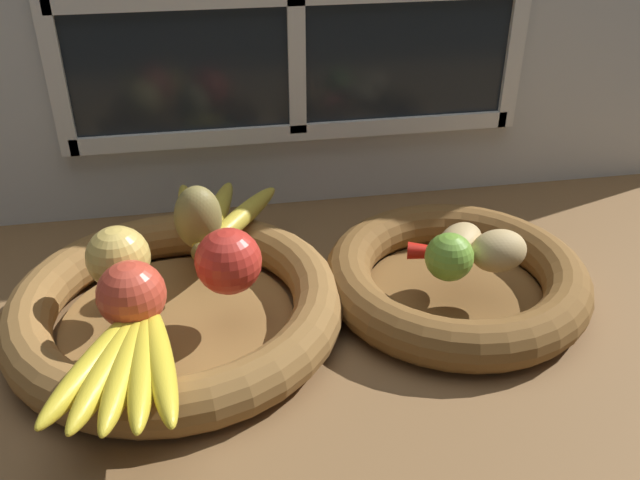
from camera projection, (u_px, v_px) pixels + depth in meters
ground_plane at (333, 319)px, 82.10cm from camera, size 140.00×90.00×3.00cm
back_wall at (294, 16)px, 92.34cm from camera, size 140.00×4.60×55.00cm
fruit_bowl_left at (176, 306)px, 77.42cm from camera, size 38.30×38.30×5.70cm
fruit_bowl_right at (455, 277)px, 82.45cm from camera, size 32.02×32.02×5.70cm
apple_red_right at (228, 261)px, 73.12cm from camera, size 7.33×7.33×7.33cm
apple_golden_left at (118, 257)px, 74.11cm from camera, size 7.02×7.02×7.02cm
apple_red_front at (131, 295)px, 68.03cm from camera, size 7.02×7.02×7.02cm
pear_brown at (198, 218)px, 80.78cm from camera, size 6.78×6.42×8.11cm
banana_bunch_front at (129, 358)px, 62.97cm from camera, size 13.54×19.95×2.66cm
banana_bunch_back at (215, 217)px, 86.50cm from camera, size 14.83×19.70×2.62cm
potato_small at (498, 251)px, 77.26cm from camera, size 7.13×5.72×4.94cm
potato_large at (459, 242)px, 79.88cm from camera, size 8.66×8.99×4.02cm
lime_near at (449, 257)px, 75.57cm from camera, size 5.51×5.51×5.51cm
chili_pepper at (451, 253)px, 79.44cm from camera, size 10.37×5.13×2.12cm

